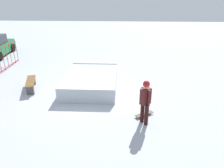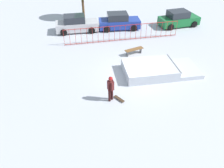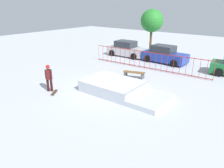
{
  "view_description": "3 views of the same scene",
  "coord_description": "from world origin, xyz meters",
  "px_view_note": "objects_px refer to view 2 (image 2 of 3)",
  "views": [
    {
      "loc": [
        -9.09,
        -1.64,
        4.48
      ],
      "look_at": [
        -0.74,
        -1.18,
        0.9
      ],
      "focal_mm": 33.64,
      "sensor_mm": 36.0,
      "label": 1
    },
    {
      "loc": [
        -3.8,
        -12.62,
        8.8
      ],
      "look_at": [
        -2.19,
        -2.18,
        1.0
      ],
      "focal_mm": 35.09,
      "sensor_mm": 36.0,
      "label": 2
    },
    {
      "loc": [
        8.61,
        -9.83,
        5.2
      ],
      "look_at": [
        0.96,
        -0.26,
        0.6
      ],
      "focal_mm": 34.26,
      "sensor_mm": 36.0,
      "label": 3
    }
  ],
  "objects_px": {
    "skate_ramp": "(156,69)",
    "parked_car_blue": "(119,22)",
    "skateboard": "(119,99)",
    "skater": "(111,87)",
    "park_bench": "(134,50)",
    "parked_car_silver": "(76,24)",
    "parked_car_green": "(179,19)"
  },
  "relations": [
    {
      "from": "skate_ramp",
      "to": "parked_car_blue",
      "type": "bearing_deg",
      "value": 97.03
    },
    {
      "from": "parked_car_green",
      "to": "skateboard",
      "type": "bearing_deg",
      "value": -135.12
    },
    {
      "from": "parked_car_blue",
      "to": "parked_car_green",
      "type": "relative_size",
      "value": 0.97
    },
    {
      "from": "parked_car_silver",
      "to": "parked_car_green",
      "type": "xyz_separation_m",
      "value": [
        10.55,
        -0.17,
        0.0
      ]
    },
    {
      "from": "skater",
      "to": "parked_car_blue",
      "type": "height_order",
      "value": "skater"
    },
    {
      "from": "skate_ramp",
      "to": "parked_car_blue",
      "type": "xyz_separation_m",
      "value": [
        -1.15,
        8.58,
        0.41
      ]
    },
    {
      "from": "skateboard",
      "to": "parked_car_blue",
      "type": "relative_size",
      "value": 0.19
    },
    {
      "from": "skateboard",
      "to": "skate_ramp",
      "type": "bearing_deg",
      "value": 94.82
    },
    {
      "from": "park_bench",
      "to": "skateboard",
      "type": "bearing_deg",
      "value": -112.02
    },
    {
      "from": "park_bench",
      "to": "parked_car_silver",
      "type": "relative_size",
      "value": 0.4
    },
    {
      "from": "skater",
      "to": "park_bench",
      "type": "xyz_separation_m",
      "value": [
        2.76,
        5.48,
        -0.65
      ]
    },
    {
      "from": "skater",
      "to": "parked_car_blue",
      "type": "distance_m",
      "value": 11.33
    },
    {
      "from": "skater",
      "to": "parked_car_silver",
      "type": "xyz_separation_m",
      "value": [
        -1.79,
        11.02,
        -0.28
      ]
    },
    {
      "from": "skate_ramp",
      "to": "park_bench",
      "type": "bearing_deg",
      "value": 105.65
    },
    {
      "from": "skate_ramp",
      "to": "parked_car_silver",
      "type": "xyz_separation_m",
      "value": [
        -5.43,
        8.55,
        0.41
      ]
    },
    {
      "from": "parked_car_blue",
      "to": "park_bench",
      "type": "bearing_deg",
      "value": -85.21
    },
    {
      "from": "park_bench",
      "to": "parked_car_silver",
      "type": "height_order",
      "value": "parked_car_silver"
    },
    {
      "from": "parked_car_silver",
      "to": "parked_car_blue",
      "type": "distance_m",
      "value": 4.27
    },
    {
      "from": "skateboard",
      "to": "parked_car_silver",
      "type": "xyz_separation_m",
      "value": [
        -2.3,
        11.08,
        0.65
      ]
    },
    {
      "from": "skate_ramp",
      "to": "parked_car_green",
      "type": "relative_size",
      "value": 1.26
    },
    {
      "from": "skate_ramp",
      "to": "parked_car_blue",
      "type": "distance_m",
      "value": 8.67
    },
    {
      "from": "skater",
      "to": "park_bench",
      "type": "distance_m",
      "value": 6.17
    },
    {
      "from": "skateboard",
      "to": "park_bench",
      "type": "distance_m",
      "value": 5.99
    },
    {
      "from": "skate_ramp",
      "to": "parked_car_silver",
      "type": "bearing_deg",
      "value": 121.79
    },
    {
      "from": "parked_car_silver",
      "to": "skater",
      "type": "bearing_deg",
      "value": -82.55
    },
    {
      "from": "skate_ramp",
      "to": "parked_car_blue",
      "type": "relative_size",
      "value": 1.31
    },
    {
      "from": "skater",
      "to": "park_bench",
      "type": "height_order",
      "value": "skater"
    },
    {
      "from": "skate_ramp",
      "to": "skateboard",
      "type": "distance_m",
      "value": 4.03
    },
    {
      "from": "skateboard",
      "to": "skater",
      "type": "bearing_deg",
      "value": -130.89
    },
    {
      "from": "skater",
      "to": "parked_car_green",
      "type": "bearing_deg",
      "value": 101.95
    },
    {
      "from": "skateboard",
      "to": "parked_car_blue",
      "type": "distance_m",
      "value": 11.3
    },
    {
      "from": "skater",
      "to": "parked_car_silver",
      "type": "height_order",
      "value": "skater"
    }
  ]
}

